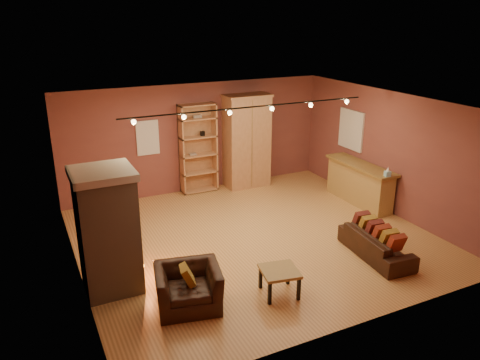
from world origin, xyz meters
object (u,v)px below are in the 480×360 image
fireplace (108,231)px  bar_counter (359,183)px  bookcase (197,147)px  coffee_table (280,273)px  armoire (247,141)px  loveseat (377,239)px  armchair (188,281)px

fireplace → bar_counter: bearing=10.9°
bookcase → coffee_table: bearing=-96.1°
armoire → loveseat: (0.46, -4.65, -0.89)m
bookcase → fireplace: bearing=-128.8°
armoire → bookcase: bearing=171.7°
bar_counter → coffee_table: 4.61m
armoire → coffee_table: (-1.87, -4.95, -0.86)m
bar_counter → fireplace: bearing=-169.1°
fireplace → coffee_table: (2.45, -1.42, -0.67)m
armoire → coffee_table: armoire is taller
armoire → bar_counter: (1.92, -2.33, -0.73)m
bookcase → armchair: (-2.02, -4.81, -0.73)m
fireplace → bookcase: (3.00, 3.73, 0.12)m
fireplace → armoire: 5.58m
armoire → bar_counter: bearing=-50.5°
loveseat → armchair: 3.81m
armoire → coffee_table: bearing=-110.7°
loveseat → bar_counter: bearing=-26.7°
bar_counter → loveseat: (-1.47, -2.31, -0.15)m
fireplace → loveseat: (4.78, -1.11, -0.71)m
loveseat → coffee_table: 2.35m
bookcase → coffee_table: 5.24m
fireplace → bookcase: bearing=51.2°
coffee_table → bookcase: bearing=83.9°
bar_counter → loveseat: bar_counter is taller
bookcase → loveseat: 5.22m
armoire → coffee_table: size_ratio=3.55×
fireplace → armchair: size_ratio=1.86×
loveseat → bookcase: bearing=25.8°
loveseat → coffee_table: bearing=103.1°
armoire → bar_counter: 3.11m
armoire → armchair: armoire is taller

